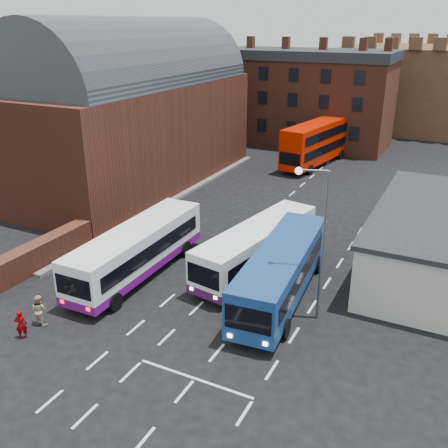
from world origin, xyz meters
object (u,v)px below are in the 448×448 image
at_px(bus_white_inbound, 257,245).
at_px(bus_blue, 282,269).
at_px(bus_white_outbound, 137,248).
at_px(pedestrian_red, 21,324).
at_px(pedestrian_beige, 39,310).
at_px(street_lamp, 318,232).
at_px(bus_red_double, 316,143).

xyz_separation_m(bus_white_inbound, bus_blue, (2.73, -2.75, 0.09)).
bearing_deg(bus_white_inbound, bus_white_outbound, 40.99).
distance_m(bus_white_outbound, pedestrian_red, 8.80).
bearing_deg(pedestrian_beige, street_lamp, -150.24).
relative_size(bus_red_double, pedestrian_red, 7.63).
bearing_deg(bus_white_outbound, bus_red_double, 85.21).
xyz_separation_m(bus_blue, pedestrian_red, (-10.76, -9.97, -1.12)).
relative_size(street_lamp, pedestrian_beige, 4.88).
bearing_deg(pedestrian_beige, bus_red_double, -94.80).
xyz_separation_m(bus_white_outbound, bus_white_inbound, (6.73, 4.09, -0.09)).
distance_m(pedestrian_red, pedestrian_beige, 1.40).
relative_size(bus_white_outbound, bus_blue, 0.98).
bearing_deg(bus_red_double, street_lamp, 115.92).
relative_size(pedestrian_red, pedestrian_beige, 0.92).
distance_m(bus_white_inbound, bus_red_double, 27.78).
xyz_separation_m(bus_red_double, pedestrian_red, (-3.60, -40.14, -1.78)).
bearing_deg(street_lamp, bus_blue, 152.63).
bearing_deg(bus_white_inbound, bus_blue, 144.46).
bearing_deg(bus_white_inbound, bus_red_double, -71.17).
height_order(bus_red_double, pedestrian_red, bus_red_double).
height_order(street_lamp, pedestrian_red, street_lamp).
height_order(bus_white_inbound, bus_red_double, bus_red_double).
bearing_deg(bus_white_outbound, pedestrian_red, -99.13).
bearing_deg(pedestrian_red, street_lamp, 172.85).
height_order(bus_blue, bus_red_double, bus_red_double).
relative_size(bus_white_outbound, bus_white_inbound, 1.02).
height_order(bus_white_inbound, pedestrian_beige, bus_white_inbound).
bearing_deg(bus_blue, pedestrian_red, 38.10).
xyz_separation_m(bus_white_outbound, pedestrian_red, (-1.29, -8.63, -1.11)).
relative_size(street_lamp, pedestrian_red, 5.33).
distance_m(bus_white_outbound, bus_blue, 9.56).
height_order(bus_white_outbound, pedestrian_red, bus_white_outbound).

